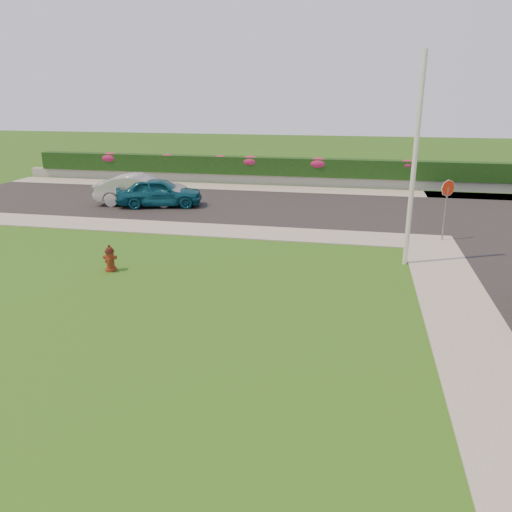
% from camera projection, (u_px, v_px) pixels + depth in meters
% --- Properties ---
extents(ground, '(120.00, 120.00, 0.00)m').
position_uv_depth(ground, '(178.00, 328.00, 12.33)').
color(ground, black).
rests_on(ground, ground).
extents(street_far, '(26.00, 8.00, 0.04)m').
position_uv_depth(street_far, '(180.00, 203.00, 26.31)').
color(street_far, black).
rests_on(street_far, ground).
extents(sidewalk_right, '(2.00, 20.00, 0.04)m').
position_uv_depth(sidewalk_right, '(504.00, 409.00, 9.14)').
color(sidewalk_right, gray).
rests_on(sidewalk_right, ground).
extents(sidewalk_far, '(24.00, 2.00, 0.04)m').
position_uv_depth(sidewalk_far, '(119.00, 225.00, 21.84)').
color(sidewalk_far, gray).
rests_on(sidewalk_far, ground).
extents(curb_corner, '(2.00, 2.00, 0.04)m').
position_uv_depth(curb_corner, '(429.00, 242.00, 19.38)').
color(curb_corner, gray).
rests_on(curb_corner, ground).
extents(sidewalk_beyond, '(34.00, 2.00, 0.04)m').
position_uv_depth(sidewalk_beyond, '(270.00, 189.00, 30.21)').
color(sidewalk_beyond, gray).
rests_on(sidewalk_beyond, ground).
extents(retaining_wall, '(34.00, 0.40, 0.60)m').
position_uv_depth(retaining_wall, '(274.00, 180.00, 31.52)').
color(retaining_wall, gray).
rests_on(retaining_wall, ground).
extents(hedge, '(32.00, 0.90, 1.10)m').
position_uv_depth(hedge, '(275.00, 166.00, 31.35)').
color(hedge, black).
rests_on(hedge, retaining_wall).
extents(fire_hydrant, '(0.44, 0.42, 0.87)m').
position_uv_depth(fire_hydrant, '(110.00, 259.00, 16.17)').
color(fire_hydrant, '#4D1D0C').
rests_on(fire_hydrant, ground).
extents(sedan_teal, '(4.54, 2.74, 1.45)m').
position_uv_depth(sedan_teal, '(159.00, 192.00, 25.21)').
color(sedan_teal, '#0C475B').
rests_on(sedan_teal, street_far).
extents(sedan_silver, '(4.79, 2.14, 1.53)m').
position_uv_depth(sedan_silver, '(142.00, 190.00, 25.56)').
color(sedan_silver, '#9FA3A7').
rests_on(sedan_silver, street_far).
extents(utility_pole, '(0.16, 0.16, 6.79)m').
position_uv_depth(utility_pole, '(414.00, 163.00, 15.89)').
color(utility_pole, silver).
rests_on(utility_pole, ground).
extents(stop_sign, '(0.55, 0.39, 2.41)m').
position_uv_depth(stop_sign, '(447.00, 196.00, 19.06)').
color(stop_sign, slate).
rests_on(stop_sign, ground).
extents(flower_clump_a, '(1.40, 0.90, 0.70)m').
position_uv_depth(flower_clump_a, '(110.00, 158.00, 33.27)').
color(flower_clump_a, '#BA2060').
rests_on(flower_clump_a, hedge).
extents(flower_clump_b, '(1.10, 0.71, 0.55)m').
position_uv_depth(flower_clump_b, '(167.00, 158.00, 32.49)').
color(flower_clump_b, '#BA2060').
rests_on(flower_clump_b, hedge).
extents(flower_clump_c, '(1.04, 0.67, 0.52)m').
position_uv_depth(flower_clump_c, '(220.00, 160.00, 31.81)').
color(flower_clump_c, '#BA2060').
rests_on(flower_clump_c, hedge).
extents(flower_clump_d, '(1.34, 0.86, 0.67)m').
position_uv_depth(flower_clump_d, '(251.00, 161.00, 31.46)').
color(flower_clump_d, '#BA2060').
rests_on(flower_clump_d, hedge).
extents(flower_clump_e, '(1.42, 0.91, 0.71)m').
position_uv_depth(flower_clump_e, '(318.00, 163.00, 30.66)').
color(flower_clump_e, '#BA2060').
rests_on(flower_clump_e, hedge).
extents(flower_clump_f, '(1.16, 0.74, 0.58)m').
position_uv_depth(flower_clump_f, '(407.00, 165.00, 29.65)').
color(flower_clump_f, '#BA2060').
rests_on(flower_clump_f, hedge).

